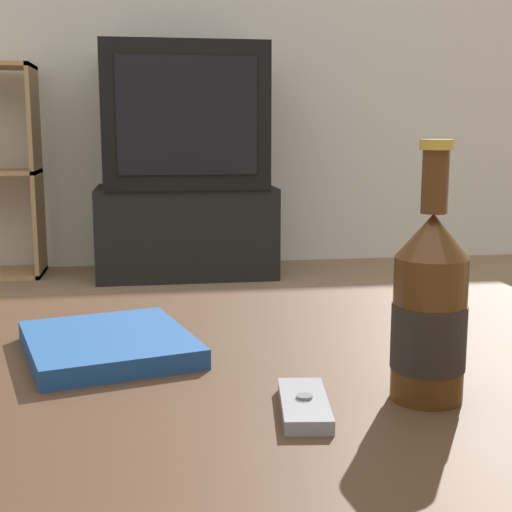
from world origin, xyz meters
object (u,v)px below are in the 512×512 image
at_px(television, 184,117).
at_px(table_book, 108,344).
at_px(beer_bottle, 429,311).
at_px(cell_phone, 304,405).
at_px(tv_stand, 186,231).

bearing_deg(television, table_book, -95.18).
xyz_separation_m(beer_bottle, cell_phone, (-0.13, -0.02, -0.09)).
distance_m(tv_stand, beer_bottle, 2.83).
height_order(tv_stand, beer_bottle, beer_bottle).
relative_size(television, table_book, 2.91).
xyz_separation_m(tv_stand, table_book, (-0.24, -2.61, 0.22)).
bearing_deg(tv_stand, television, -90.00).
distance_m(television, beer_bottle, 2.82).
bearing_deg(television, tv_stand, 90.00).
bearing_deg(table_book, beer_bottle, -46.24).
bearing_deg(television, beer_bottle, -88.08).
relative_size(tv_stand, cell_phone, 7.05).
height_order(television, beer_bottle, television).
xyz_separation_m(cell_phone, table_book, (-0.20, 0.22, 0.00)).
relative_size(television, cell_phone, 6.23).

